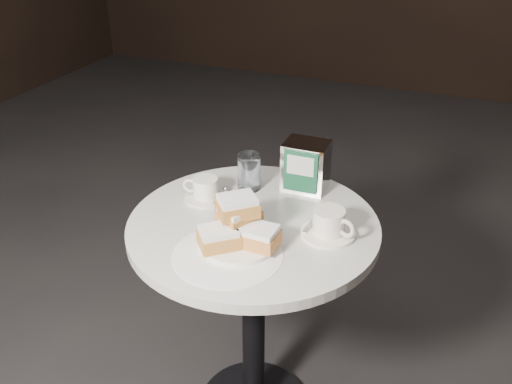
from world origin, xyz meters
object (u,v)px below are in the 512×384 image
object	(u,v)px
cafe_table	(253,279)
water_glass_left	(249,172)
napkin_dispenser	(306,166)
beignet_plate	(238,229)
coffee_cup_right	(329,225)
coffee_cup_left	(205,190)
water_glass_right	(310,171)

from	to	relation	value
cafe_table	water_glass_left	distance (m)	0.32
water_glass_left	napkin_dispenser	distance (m)	0.17
cafe_table	beignet_plate	bearing A→B (deg)	-86.52
cafe_table	coffee_cup_right	distance (m)	0.31
beignet_plate	coffee_cup_right	bearing A→B (deg)	33.07
coffee_cup_left	coffee_cup_right	size ratio (longest dim) A/B	0.79
cafe_table	water_glass_left	bearing A→B (deg)	116.33
cafe_table	water_glass_right	bearing A→B (deg)	72.91
cafe_table	beignet_plate	xyz separation A→B (m)	(0.01, -0.12, 0.25)
water_glass_left	beignet_plate	bearing A→B (deg)	-72.16
napkin_dispenser	cafe_table	bearing A→B (deg)	-107.43
beignet_plate	water_glass_right	world-z (taller)	beignet_plate
coffee_cup_left	water_glass_right	bearing A→B (deg)	26.19
coffee_cup_left	water_glass_left	distance (m)	0.15
water_glass_left	cafe_table	bearing A→B (deg)	-63.67
coffee_cup_left	water_glass_right	xyz separation A→B (m)	(0.26, 0.19, 0.02)
coffee_cup_left	napkin_dispenser	world-z (taller)	napkin_dispenser
napkin_dispenser	water_glass_left	bearing A→B (deg)	-158.38
beignet_plate	cafe_table	bearing A→B (deg)	93.48
water_glass_left	water_glass_right	size ratio (longest dim) A/B	1.02
coffee_cup_left	coffee_cup_right	bearing A→B (deg)	-17.40
coffee_cup_right	cafe_table	bearing A→B (deg)	-156.75
beignet_plate	napkin_dispenser	bearing A→B (deg)	79.91
water_glass_left	napkin_dispenser	size ratio (longest dim) A/B	0.74
cafe_table	napkin_dispenser	distance (m)	0.37
coffee_cup_left	water_glass_right	world-z (taller)	water_glass_right
coffee_cup_left	water_glass_left	world-z (taller)	water_glass_left
coffee_cup_left	coffee_cup_right	world-z (taller)	coffee_cup_right
cafe_table	coffee_cup_right	world-z (taller)	coffee_cup_right
beignet_plate	water_glass_left	bearing A→B (deg)	107.84
beignet_plate	coffee_cup_left	bearing A→B (deg)	135.72
napkin_dispenser	water_glass_right	bearing A→B (deg)	62.11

